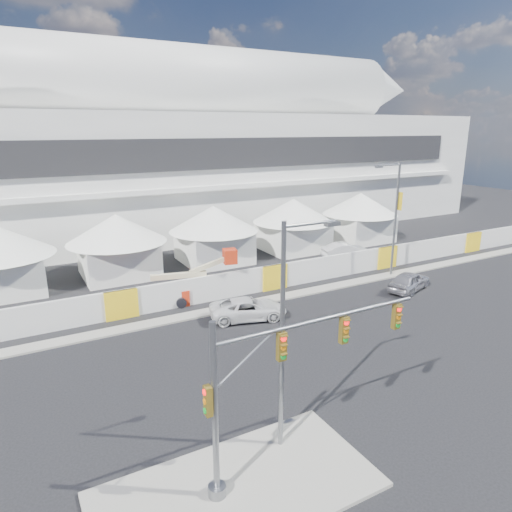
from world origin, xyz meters
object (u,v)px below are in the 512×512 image
pickup_curb (248,309)px  streetlight_median (288,322)px  lot_car_a (345,251)px  boom_lift (171,290)px  traffic_mast (268,386)px  streetlight_curb (394,212)px  sedan_silver (409,281)px

pickup_curb → streetlight_median: streetlight_median is taller
lot_car_a → boom_lift: 19.18m
traffic_mast → boom_lift: size_ratio=1.15×
boom_lift → pickup_curb: bearing=-42.6°
pickup_curb → traffic_mast: traffic_mast is taller
streetlight_curb → lot_car_a: bearing=87.5°
lot_car_a → sedan_silver: bearing=-175.9°
sedan_silver → streetlight_curb: size_ratio=0.47×
pickup_curb → streetlight_curb: streetlight_curb is taller
sedan_silver → traffic_mast: traffic_mast is taller
sedan_silver → boom_lift: bearing=51.1°
lot_car_a → boom_lift: (-18.91, -3.21, 0.25)m
pickup_curb → streetlight_curb: bearing=-65.1°
lot_car_a → traffic_mast: (-21.50, -21.67, 3.05)m
lot_car_a → streetlight_curb: 7.91m
boom_lift → streetlight_curb: bearing=3.8°
pickup_curb → streetlight_curb: size_ratio=0.53×
sedan_silver → pickup_curb: bearing=66.5°
sedan_silver → pickup_curb: size_ratio=0.88×
pickup_curb → boom_lift: 6.36m
streetlight_median → pickup_curb: bearing=68.9°
pickup_curb → streetlight_median: 13.66m
sedan_silver → boom_lift: size_ratio=0.59×
streetlight_median → lot_car_a: bearing=45.7°
sedan_silver → streetlight_median: streetlight_median is taller
pickup_curb → traffic_mast: size_ratio=0.58×
streetlight_curb → boom_lift: (-18.63, 3.00, -4.64)m
streetlight_median → streetlight_curb: 24.27m
pickup_curb → sedan_silver: bearing=-78.6°
pickup_curb → streetlight_median: (-4.62, -11.97, 4.68)m
boom_lift → streetlight_median: bearing=-80.5°
traffic_mast → boom_lift: (2.59, 18.45, -2.80)m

